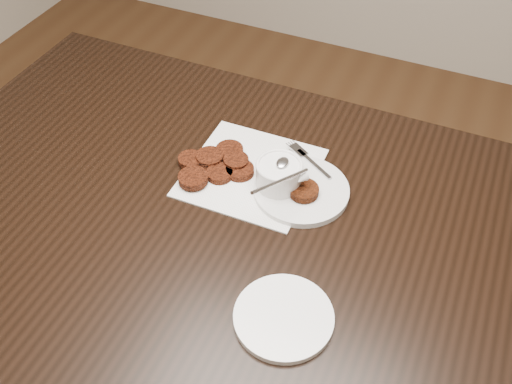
# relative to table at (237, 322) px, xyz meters

# --- Properties ---
(table) EXTENTS (1.48, 0.95, 0.75)m
(table) POSITION_rel_table_xyz_m (0.00, 0.00, 0.00)
(table) COLOR black
(table) RESTS_ON floor
(napkin) EXTENTS (0.27, 0.27, 0.00)m
(napkin) POSITION_rel_table_xyz_m (-0.02, 0.14, 0.38)
(napkin) COLOR white
(napkin) RESTS_ON table
(sauce_ramekin) EXTENTS (0.15, 0.15, 0.13)m
(sauce_ramekin) POSITION_rel_table_xyz_m (0.05, 0.12, 0.45)
(sauce_ramekin) COLOR white
(sauce_ramekin) RESTS_ON napkin
(patty_cluster) EXTENTS (0.27, 0.27, 0.02)m
(patty_cluster) POSITION_rel_table_xyz_m (-0.09, 0.13, 0.39)
(patty_cluster) COLOR #5D200C
(patty_cluster) RESTS_ON napkin
(plate_with_patty) EXTENTS (0.28, 0.28, 0.03)m
(plate_with_patty) POSITION_rel_table_xyz_m (0.10, 0.13, 0.39)
(plate_with_patty) COLOR silver
(plate_with_patty) RESTS_ON table
(plate_empty) EXTENTS (0.23, 0.23, 0.01)m
(plate_empty) POSITION_rel_table_xyz_m (0.18, -0.17, 0.38)
(plate_empty) COLOR white
(plate_empty) RESTS_ON table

